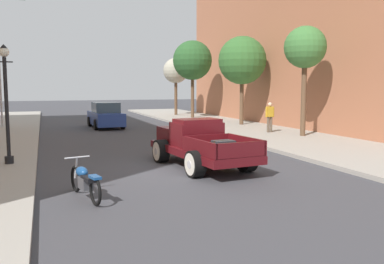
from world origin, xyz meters
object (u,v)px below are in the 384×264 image
car_background_blue (106,116)px  flagpole (2,36)px  hotrod_truck_maroon (198,143)px  street_tree_second (242,61)px  motorcycle_parked (85,180)px  street_tree_third (192,61)px  street_lamp_near (6,95)px  street_tree_nearest (305,48)px  street_tree_farthest (176,71)px  pedestrian_sidewalk_right (270,115)px

car_background_blue → flagpole: flagpole is taller
hotrod_truck_maroon → street_tree_second: street_tree_second is taller
motorcycle_parked → street_tree_third: 24.41m
motorcycle_parked → street_lamp_near: street_lamp_near is taller
motorcycle_parked → street_tree_nearest: bearing=34.0°
motorcycle_parked → street_tree_second: (11.52, 14.62, 3.91)m
hotrod_truck_maroon → street_tree_nearest: (7.60, 4.90, 3.80)m
flagpole → street_tree_nearest: flagpole is taller
street_tree_nearest → car_background_blue: bearing=133.4°
hotrod_truck_maroon → flagpole: (-7.08, 15.40, 5.02)m
street_tree_nearest → street_lamp_near: bearing=-166.8°
car_background_blue → street_tree_third: size_ratio=0.71×
hotrod_truck_maroon → car_background_blue: (-1.07, 14.07, 0.01)m
street_lamp_near → motorcycle_parked: bearing=-67.0°
motorcycle_parked → flagpole: 19.33m
hotrod_truck_maroon → street_tree_second: size_ratio=0.87×
motorcycle_parked → street_tree_farthest: size_ratio=0.41×
street_tree_nearest → street_tree_farthest: bearing=94.3°
pedestrian_sidewalk_right → street_tree_third: size_ratio=0.27×
street_tree_farthest → hotrod_truck_maroon: bearing=-105.9°
car_background_blue → street_tree_second: size_ratio=0.75×
pedestrian_sidewalk_right → street_tree_nearest: 4.07m
street_tree_third → street_tree_second: bearing=-82.3°
flagpole → street_tree_second: 15.15m
street_tree_third → street_tree_nearest: bearing=-85.9°
flagpole → street_tree_third: bearing=13.4°
street_tree_second → street_tree_third: size_ratio=0.94×
hotrod_truck_maroon → street_tree_third: bearing=70.5°
hotrod_truck_maroon → street_tree_nearest: street_tree_nearest is taller
street_lamp_near → street_tree_nearest: street_tree_nearest is taller
street_tree_second → street_lamp_near: bearing=-143.5°
street_tree_farthest → street_tree_third: bearing=-85.3°
hotrod_truck_maroon → street_tree_nearest: bearing=32.8°
pedestrian_sidewalk_right → street_tree_second: bearing=81.7°
street_lamp_near → street_tree_second: bearing=36.5°
pedestrian_sidewalk_right → street_tree_nearest: (0.76, -1.99, 3.47)m
motorcycle_parked → street_tree_third: (10.59, 21.57, 4.31)m
car_background_blue → street_tree_third: (7.67, 4.57, 3.98)m
street_tree_third → street_tree_farthest: (-0.29, 3.54, -0.72)m
street_lamp_near → pedestrian_sidewalk_right: bearing=22.0°
pedestrian_sidewalk_right → flagpole: 16.97m
flagpole → street_tree_third: flagpole is taller
car_background_blue → flagpole: size_ratio=0.48×
car_background_blue → flagpole: bearing=167.6°
pedestrian_sidewalk_right → street_tree_second: (0.70, 4.81, 3.27)m
street_tree_third → pedestrian_sidewalk_right: bearing=-88.9°
flagpole → street_tree_second: size_ratio=1.58×
hotrod_truck_maroon → street_tree_third: (6.60, 18.65, 3.99)m
street_tree_third → street_tree_farthest: bearing=94.7°
car_background_blue → flagpole: 7.93m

